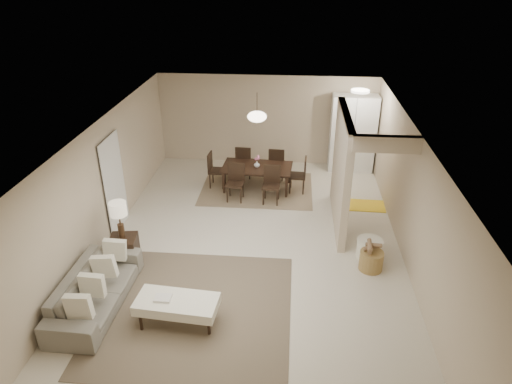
# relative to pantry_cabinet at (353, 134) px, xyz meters

# --- Properties ---
(floor) EXTENTS (9.00, 9.00, 0.00)m
(floor) POSITION_rel_pantry_cabinet_xyz_m (-2.35, -4.15, -1.05)
(floor) COLOR beige
(floor) RESTS_ON ground
(ceiling) EXTENTS (9.00, 9.00, 0.00)m
(ceiling) POSITION_rel_pantry_cabinet_xyz_m (-2.35, -4.15, 1.45)
(ceiling) COLOR white
(ceiling) RESTS_ON back_wall
(back_wall) EXTENTS (6.00, 0.00, 6.00)m
(back_wall) POSITION_rel_pantry_cabinet_xyz_m (-2.35, 0.35, 0.20)
(back_wall) COLOR #C6B196
(back_wall) RESTS_ON floor
(left_wall) EXTENTS (0.00, 9.00, 9.00)m
(left_wall) POSITION_rel_pantry_cabinet_xyz_m (-5.35, -4.15, 0.20)
(left_wall) COLOR #C6B196
(left_wall) RESTS_ON floor
(right_wall) EXTENTS (0.00, 9.00, 9.00)m
(right_wall) POSITION_rel_pantry_cabinet_xyz_m (0.65, -4.15, 0.20)
(right_wall) COLOR #C6B196
(right_wall) RESTS_ON floor
(partition) EXTENTS (0.15, 2.50, 2.50)m
(partition) POSITION_rel_pantry_cabinet_xyz_m (-0.55, -2.90, 0.20)
(partition) COLOR #C6B196
(partition) RESTS_ON floor
(doorway) EXTENTS (0.04, 0.90, 2.04)m
(doorway) POSITION_rel_pantry_cabinet_xyz_m (-5.32, -3.55, -0.03)
(doorway) COLOR black
(doorway) RESTS_ON floor
(pantry_cabinet) EXTENTS (1.20, 0.55, 2.10)m
(pantry_cabinet) POSITION_rel_pantry_cabinet_xyz_m (0.00, 0.00, 0.00)
(pantry_cabinet) COLOR white
(pantry_cabinet) RESTS_ON floor
(flush_light) EXTENTS (0.44, 0.44, 0.05)m
(flush_light) POSITION_rel_pantry_cabinet_xyz_m (-0.05, -0.95, 1.41)
(flush_light) COLOR white
(flush_light) RESTS_ON ceiling
(living_rug) EXTENTS (3.20, 3.20, 0.01)m
(living_rug) POSITION_rel_pantry_cabinet_xyz_m (-3.13, -6.06, -1.04)
(living_rug) COLOR brown
(living_rug) RESTS_ON floor
(sofa) EXTENTS (2.24, 0.92, 0.65)m
(sofa) POSITION_rel_pantry_cabinet_xyz_m (-4.80, -6.06, -0.73)
(sofa) COLOR slate
(sofa) RESTS_ON floor
(ottoman_bench) EXTENTS (1.35, 0.70, 0.47)m
(ottoman_bench) POSITION_rel_pantry_cabinet_xyz_m (-3.33, -6.36, -0.68)
(ottoman_bench) COLOR #ECE7CE
(ottoman_bench) RESTS_ON living_rug
(side_table) EXTENTS (0.56, 0.56, 0.54)m
(side_table) POSITION_rel_pantry_cabinet_xyz_m (-4.75, -4.81, -0.78)
(side_table) COLOR black
(side_table) RESTS_ON floor
(table_lamp) EXTENTS (0.32, 0.32, 0.76)m
(table_lamp) POSITION_rel_pantry_cabinet_xyz_m (-4.75, -4.81, 0.06)
(table_lamp) COLOR #49321F
(table_lamp) RESTS_ON side_table
(round_pouf) EXTENTS (0.50, 0.50, 0.39)m
(round_pouf) POSITION_rel_pantry_cabinet_xyz_m (-0.03, -4.25, -0.85)
(round_pouf) COLOR #ECE7CE
(round_pouf) RESTS_ON floor
(wicker_basket) EXTENTS (0.46, 0.46, 0.38)m
(wicker_basket) POSITION_rel_pantry_cabinet_xyz_m (-0.04, -4.64, -0.86)
(wicker_basket) COLOR olive
(wicker_basket) RESTS_ON floor
(dining_rug) EXTENTS (2.80, 2.10, 0.01)m
(dining_rug) POSITION_rel_pantry_cabinet_xyz_m (-2.47, -1.45, -1.04)
(dining_rug) COLOR #7E674E
(dining_rug) RESTS_ON floor
(dining_table) EXTENTS (1.79, 1.06, 0.61)m
(dining_table) POSITION_rel_pantry_cabinet_xyz_m (-2.47, -1.45, -0.75)
(dining_table) COLOR black
(dining_table) RESTS_ON dining_rug
(dining_chairs) EXTENTS (2.47, 1.84, 0.91)m
(dining_chairs) POSITION_rel_pantry_cabinet_xyz_m (-2.47, -1.45, -0.59)
(dining_chairs) COLOR black
(dining_chairs) RESTS_ON dining_rug
(vase) EXTENTS (0.17, 0.17, 0.15)m
(vase) POSITION_rel_pantry_cabinet_xyz_m (-2.47, -1.45, -0.36)
(vase) COLOR white
(vase) RESTS_ON dining_table
(yellow_mat) EXTENTS (1.01, 0.64, 0.01)m
(yellow_mat) POSITION_rel_pantry_cabinet_xyz_m (0.14, -2.12, -1.04)
(yellow_mat) COLOR yellow
(yellow_mat) RESTS_ON floor
(pendant_light) EXTENTS (0.46, 0.46, 0.71)m
(pendant_light) POSITION_rel_pantry_cabinet_xyz_m (-2.47, -1.45, 0.87)
(pendant_light) COLOR #49321F
(pendant_light) RESTS_ON ceiling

